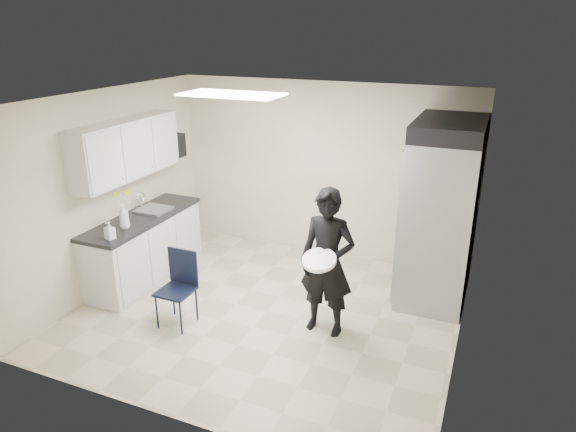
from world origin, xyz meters
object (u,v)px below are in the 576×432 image
at_px(commercial_fridge, 440,219).
at_px(man_tuxedo, 327,263).
at_px(lower_counter, 145,249).
at_px(folding_chair, 176,291).

distance_m(commercial_fridge, man_tuxedo, 1.73).
distance_m(lower_counter, man_tuxedo, 2.80).
distance_m(lower_counter, commercial_fridge, 3.98).
xyz_separation_m(commercial_fridge, man_tuxedo, (-1.03, -1.37, -0.19)).
bearing_deg(folding_chair, man_tuxedo, 19.45).
bearing_deg(man_tuxedo, commercial_fridge, 55.05).
bearing_deg(folding_chair, commercial_fridge, 36.37).
xyz_separation_m(folding_chair, man_tuxedo, (1.65, 0.57, 0.42)).
bearing_deg(commercial_fridge, lower_counter, -164.12).
distance_m(lower_counter, folding_chair, 1.40).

